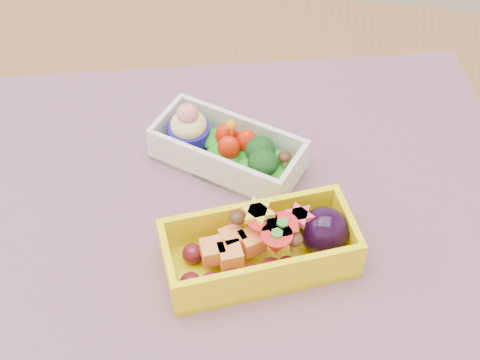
% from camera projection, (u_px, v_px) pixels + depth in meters
% --- Properties ---
extents(table, '(1.20, 0.80, 0.75)m').
position_uv_depth(table, '(202.00, 289.00, 0.71)').
color(table, brown).
rests_on(table, ground).
extents(placemat, '(0.66, 0.57, 0.00)m').
position_uv_depth(placemat, '(231.00, 210.00, 0.65)').
color(placemat, '#835A6F').
rests_on(placemat, table).
extents(bento_white, '(0.16, 0.11, 0.06)m').
position_uv_depth(bento_white, '(227.00, 149.00, 0.67)').
color(bento_white, silver).
rests_on(bento_white, placemat).
extents(bento_yellow, '(0.18, 0.13, 0.06)m').
position_uv_depth(bento_yellow, '(264.00, 247.00, 0.59)').
color(bento_yellow, yellow).
rests_on(bento_yellow, placemat).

